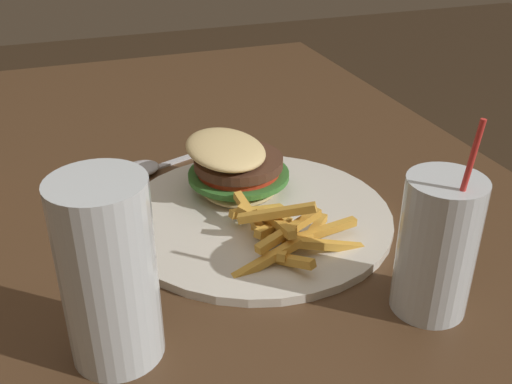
{
  "coord_description": "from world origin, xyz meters",
  "views": [
    {
      "loc": [
        -0.49,
        0.07,
        1.11
      ],
      "look_at": [
        0.07,
        -0.13,
        0.78
      ],
      "focal_mm": 42.0,
      "sensor_mm": 36.0,
      "label": 1
    }
  ],
  "objects": [
    {
      "name": "juice_glass",
      "position": [
        -0.13,
        -0.23,
        0.81
      ],
      "size": [
        0.07,
        0.07,
        0.2
      ],
      "color": "silver",
      "rests_on": "dining_table"
    },
    {
      "name": "spoon",
      "position": [
        0.24,
        -0.03,
        0.75
      ],
      "size": [
        0.08,
        0.17,
        0.01
      ],
      "rotation": [
        0.0,
        0.0,
        1.93
      ],
      "color": "silver",
      "rests_on": "dining_table"
    },
    {
      "name": "meal_plate_near",
      "position": [
        0.1,
        -0.13,
        0.77
      ],
      "size": [
        0.32,
        0.32,
        0.09
      ],
      "color": "silver",
      "rests_on": "dining_table"
    },
    {
      "name": "dining_table",
      "position": [
        0.0,
        0.0,
        0.66
      ],
      "size": [
        1.59,
        1.01,
        0.74
      ],
      "color": "#4C331E",
      "rests_on": "ground_plane"
    },
    {
      "name": "beer_glass",
      "position": [
        -0.09,
        0.05,
        0.82
      ],
      "size": [
        0.08,
        0.08,
        0.17
      ],
      "color": "silver",
      "rests_on": "dining_table"
    }
  ]
}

